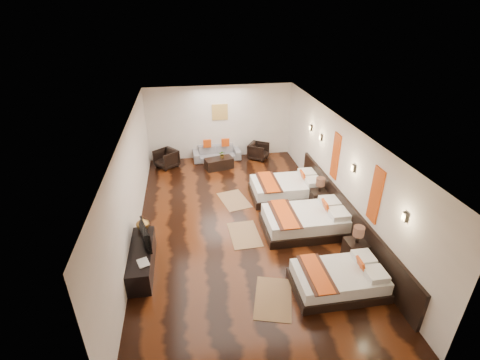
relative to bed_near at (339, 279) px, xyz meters
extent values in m
cube|color=black|center=(-1.69, 2.81, -0.25)|extent=(5.50, 9.50, 0.01)
cube|color=white|center=(-1.69, 2.81, 2.55)|extent=(5.50, 9.50, 0.01)
cube|color=silver|center=(-1.69, 7.56, 1.15)|extent=(5.50, 0.01, 2.80)
cube|color=silver|center=(-4.44, 2.81, 1.15)|extent=(0.01, 9.50, 2.80)
cube|color=silver|center=(1.06, 2.81, 1.15)|extent=(0.01, 9.50, 2.80)
cube|color=black|center=(1.02, 2.01, 0.20)|extent=(0.08, 6.60, 0.90)
cube|color=black|center=(-0.02, 0.00, -0.15)|extent=(1.92, 1.19, 0.20)
cube|color=white|center=(-0.02, 0.00, 0.09)|extent=(1.83, 1.10, 0.27)
cube|color=#CC450E|center=(0.43, 0.00, 0.34)|extent=(0.14, 0.29, 0.30)
cube|color=#38190F|center=(-0.53, 0.00, 0.23)|extent=(0.50, 1.21, 0.02)
cube|color=#CC450E|center=(-0.53, 0.00, 0.25)|extent=(0.35, 1.21, 0.02)
cube|color=black|center=(-0.02, 2.18, -0.13)|extent=(2.24, 1.39, 0.23)
cube|color=white|center=(-0.02, 2.18, 0.14)|extent=(2.14, 1.28, 0.32)
cube|color=#CC450E|center=(0.51, 2.18, 0.43)|extent=(0.17, 0.34, 0.34)
cube|color=#38190F|center=(-0.61, 2.18, 0.31)|extent=(0.59, 1.41, 0.02)
cube|color=#CC450E|center=(-0.61, 2.18, 0.33)|extent=(0.41, 1.41, 0.02)
cube|color=black|center=(-0.02, 4.02, -0.14)|extent=(2.20, 1.36, 0.23)
cube|color=white|center=(-0.02, 4.02, 0.14)|extent=(2.09, 1.25, 0.31)
cube|color=#CC450E|center=(0.50, 4.02, 0.42)|extent=(0.16, 0.33, 0.34)
cube|color=#38190F|center=(-0.60, 4.02, 0.30)|extent=(0.58, 1.38, 0.02)
cube|color=#CC450E|center=(-0.60, 4.02, 0.32)|extent=(0.40, 1.38, 0.02)
cube|color=black|center=(0.75, 0.83, 0.01)|extent=(0.48, 0.48, 0.53)
cylinder|color=black|center=(0.75, 0.83, 0.38)|extent=(0.08, 0.08, 0.21)
cylinder|color=#3F2619|center=(0.75, 0.83, 0.57)|extent=(0.25, 0.25, 0.23)
cube|color=black|center=(0.75, 3.25, 0.02)|extent=(0.49, 0.49, 0.55)
cylinder|color=black|center=(0.75, 3.25, 0.41)|extent=(0.09, 0.09, 0.22)
cylinder|color=#3F2619|center=(0.75, 3.25, 0.60)|extent=(0.26, 0.26, 0.24)
cube|color=olive|center=(-1.45, -0.07, -0.25)|extent=(1.06, 1.36, 0.01)
cube|color=olive|center=(-1.66, 2.22, -0.25)|extent=(0.80, 1.23, 0.01)
cube|color=olive|center=(-1.67, 4.03, -0.25)|extent=(1.00, 1.34, 0.01)
cube|color=black|center=(-4.19, 1.30, 0.02)|extent=(0.50, 1.80, 0.55)
imported|color=black|center=(-4.14, 1.48, 0.55)|extent=(0.36, 0.87, 0.50)
imported|color=black|center=(-4.19, 0.78, 0.31)|extent=(0.31, 0.36, 0.03)
imported|color=brown|center=(-4.19, 2.11, 0.47)|extent=(0.35, 0.35, 0.34)
imported|color=gray|center=(-1.89, 7.26, 0.01)|extent=(1.85, 0.80, 0.53)
imported|color=black|center=(-3.80, 6.85, 0.08)|extent=(1.01, 1.01, 0.67)
imported|color=black|center=(-0.28, 7.06, 0.07)|extent=(0.95, 0.95, 0.63)
cube|color=black|center=(-1.89, 6.42, -0.05)|extent=(1.09, 0.73, 0.40)
imported|color=#2D5B1E|center=(-1.76, 6.44, 0.29)|extent=(0.29, 0.27, 0.28)
cube|color=#D86014|center=(1.04, 0.91, 1.45)|extent=(0.04, 0.40, 1.30)
cube|color=#D86014|center=(1.04, 3.11, 1.45)|extent=(0.04, 0.40, 1.30)
cube|color=black|center=(1.02, -0.19, 1.60)|extent=(0.06, 0.12, 0.18)
cube|color=#FFD18C|center=(0.99, -0.19, 1.60)|extent=(0.02, 0.10, 0.14)
cube|color=black|center=(1.02, 2.01, 1.60)|extent=(0.06, 0.12, 0.18)
cube|color=#FFD18C|center=(0.99, 2.01, 1.60)|extent=(0.02, 0.10, 0.14)
cube|color=black|center=(1.02, 4.21, 1.60)|extent=(0.06, 0.12, 0.18)
cube|color=#FFD18C|center=(0.99, 4.21, 1.60)|extent=(0.02, 0.10, 0.14)
cube|color=black|center=(1.02, 5.11, 1.60)|extent=(0.06, 0.12, 0.18)
cube|color=#FFD18C|center=(0.99, 5.11, 1.60)|extent=(0.02, 0.10, 0.14)
cube|color=#AD873F|center=(-1.69, 7.54, 1.55)|extent=(0.60, 0.04, 0.60)
camera|label=1|loc=(-2.97, -5.16, 5.24)|focal=25.93mm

